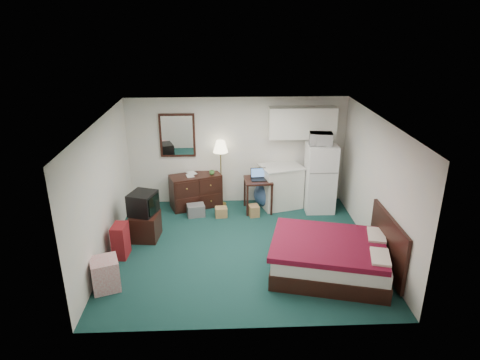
{
  "coord_description": "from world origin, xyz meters",
  "views": [
    {
      "loc": [
        -0.34,
        -7.19,
        4.24
      ],
      "look_at": [
        -0.01,
        0.51,
        1.21
      ],
      "focal_mm": 32.0,
      "sensor_mm": 36.0,
      "label": 1
    }
  ],
  "objects_px": {
    "floor_lamp": "(221,173)",
    "fridge": "(320,178)",
    "desk": "(258,195)",
    "suitcase": "(121,241)",
    "kitchen_counter": "(281,187)",
    "tv_stand": "(145,226)",
    "bed": "(330,258)",
    "dresser": "(196,191)"
  },
  "relations": [
    {
      "from": "desk",
      "to": "tv_stand",
      "type": "distance_m",
      "value": 2.64
    },
    {
      "from": "dresser",
      "to": "floor_lamp",
      "type": "distance_m",
      "value": 0.71
    },
    {
      "from": "kitchen_counter",
      "to": "tv_stand",
      "type": "bearing_deg",
      "value": -169.59
    },
    {
      "from": "dresser",
      "to": "floor_lamp",
      "type": "bearing_deg",
      "value": -12.0
    },
    {
      "from": "dresser",
      "to": "tv_stand",
      "type": "distance_m",
      "value": 1.76
    },
    {
      "from": "desk",
      "to": "suitcase",
      "type": "relative_size",
      "value": 1.19
    },
    {
      "from": "floor_lamp",
      "to": "fridge",
      "type": "height_order",
      "value": "floor_lamp"
    },
    {
      "from": "dresser",
      "to": "bed",
      "type": "distance_m",
      "value": 3.78
    },
    {
      "from": "kitchen_counter",
      "to": "floor_lamp",
      "type": "bearing_deg",
      "value": 158.44
    },
    {
      "from": "kitchen_counter",
      "to": "bed",
      "type": "bearing_deg",
      "value": -96.06
    },
    {
      "from": "fridge",
      "to": "suitcase",
      "type": "bearing_deg",
      "value": -155.03
    },
    {
      "from": "desk",
      "to": "dresser",
      "type": "bearing_deg",
      "value": 165.39
    },
    {
      "from": "fridge",
      "to": "suitcase",
      "type": "xyz_separation_m",
      "value": [
        -4.09,
        -1.86,
        -0.46
      ]
    },
    {
      "from": "fridge",
      "to": "bed",
      "type": "distance_m",
      "value": 2.65
    },
    {
      "from": "kitchen_counter",
      "to": "fridge",
      "type": "distance_m",
      "value": 0.93
    },
    {
      "from": "kitchen_counter",
      "to": "fridge",
      "type": "bearing_deg",
      "value": -31.4
    },
    {
      "from": "floor_lamp",
      "to": "tv_stand",
      "type": "bearing_deg",
      "value": -134.18
    },
    {
      "from": "fridge",
      "to": "bed",
      "type": "bearing_deg",
      "value": -97.53
    },
    {
      "from": "kitchen_counter",
      "to": "suitcase",
      "type": "height_order",
      "value": "kitchen_counter"
    },
    {
      "from": "floor_lamp",
      "to": "kitchen_counter",
      "type": "relative_size",
      "value": 1.63
    },
    {
      "from": "fridge",
      "to": "tv_stand",
      "type": "bearing_deg",
      "value": -161.88
    },
    {
      "from": "bed",
      "to": "tv_stand",
      "type": "relative_size",
      "value": 3.33
    },
    {
      "from": "tv_stand",
      "to": "suitcase",
      "type": "distance_m",
      "value": 0.75
    },
    {
      "from": "bed",
      "to": "fridge",
      "type": "bearing_deg",
      "value": 96.29
    },
    {
      "from": "tv_stand",
      "to": "floor_lamp",
      "type": "bearing_deg",
      "value": 51.99
    },
    {
      "from": "dresser",
      "to": "fridge",
      "type": "height_order",
      "value": "fridge"
    },
    {
      "from": "dresser",
      "to": "tv_stand",
      "type": "relative_size",
      "value": 1.99
    },
    {
      "from": "dresser",
      "to": "bed",
      "type": "height_order",
      "value": "dresser"
    },
    {
      "from": "floor_lamp",
      "to": "suitcase",
      "type": "distance_m",
      "value": 2.94
    },
    {
      "from": "suitcase",
      "to": "bed",
      "type": "bearing_deg",
      "value": -6.83
    },
    {
      "from": "dresser",
      "to": "bed",
      "type": "xyz_separation_m",
      "value": [
        2.45,
        -2.88,
        -0.08
      ]
    },
    {
      "from": "bed",
      "to": "suitcase",
      "type": "bearing_deg",
      "value": -176.66
    },
    {
      "from": "kitchen_counter",
      "to": "suitcase",
      "type": "xyz_separation_m",
      "value": [
        -3.24,
        -2.09,
        -0.16
      ]
    },
    {
      "from": "fridge",
      "to": "tv_stand",
      "type": "height_order",
      "value": "fridge"
    },
    {
      "from": "floor_lamp",
      "to": "fridge",
      "type": "xyz_separation_m",
      "value": [
        2.23,
        -0.38,
        -0.0
      ]
    },
    {
      "from": "floor_lamp",
      "to": "tv_stand",
      "type": "height_order",
      "value": "floor_lamp"
    },
    {
      "from": "desk",
      "to": "suitcase",
      "type": "height_order",
      "value": "desk"
    },
    {
      "from": "dresser",
      "to": "desk",
      "type": "relative_size",
      "value": 1.5
    },
    {
      "from": "floor_lamp",
      "to": "desk",
      "type": "height_order",
      "value": "floor_lamp"
    },
    {
      "from": "desk",
      "to": "fridge",
      "type": "bearing_deg",
      "value": -3.58
    },
    {
      "from": "dresser",
      "to": "suitcase",
      "type": "height_order",
      "value": "dresser"
    },
    {
      "from": "floor_lamp",
      "to": "suitcase",
      "type": "relative_size",
      "value": 2.44
    }
  ]
}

